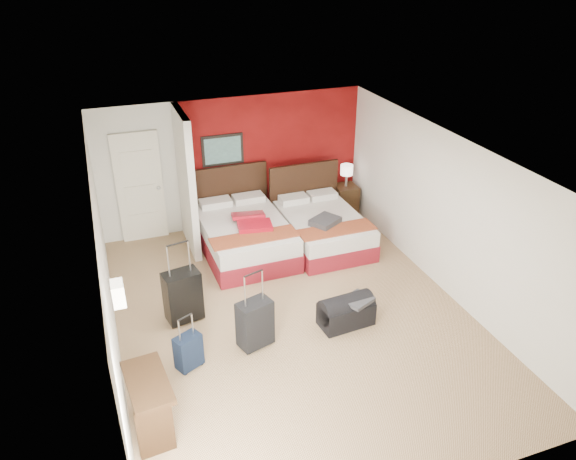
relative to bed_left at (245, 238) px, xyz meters
name	(u,v)px	position (x,y,z in m)	size (l,w,h in m)	color
ground	(293,315)	(0.15, -2.03, -0.31)	(6.50, 6.50, 0.00)	tan
room_walls	(175,214)	(-1.25, -0.61, 0.95)	(5.02, 6.52, 2.50)	silver
red_accent_panel	(271,159)	(0.90, 1.20, 0.94)	(3.50, 0.04, 2.50)	maroon
partition_wall	(186,182)	(-0.85, 0.58, 0.94)	(0.12, 1.20, 2.50)	silver
entry_door	(140,188)	(-1.60, 1.17, 0.72)	(0.82, 0.06, 2.05)	silver
bed_left	(245,238)	(0.00, 0.00, 0.00)	(1.43, 2.05, 0.61)	silver
bed_right	(323,230)	(1.42, -0.18, -0.02)	(1.32, 1.89, 0.57)	white
red_suitcase_open	(251,221)	(0.10, -0.10, 0.36)	(0.57, 0.79, 0.10)	#A60E1E
jacket_bundle	(325,221)	(1.32, -0.48, 0.32)	(0.48, 0.38, 0.12)	#393A3E
nightstand	(345,200)	(2.34, 0.84, 0.00)	(0.44, 0.44, 0.62)	#321F10
table_lamp	(346,176)	(2.34, 0.84, 0.53)	(0.25, 0.25, 0.44)	white
suitcase_black	(183,298)	(-1.38, -1.58, 0.08)	(0.51, 0.32, 0.77)	black
suitcase_charcoal	(255,325)	(-0.57, -2.50, 0.03)	(0.46, 0.28, 0.68)	black
suitcase_navy	(189,353)	(-1.51, -2.64, -0.07)	(0.34, 0.21, 0.47)	black
duffel_bag	(346,313)	(0.80, -2.49, -0.11)	(0.77, 0.41, 0.39)	black
jacket_draped	(358,300)	(0.95, -2.54, 0.11)	(0.40, 0.34, 0.05)	#35363A
desk	(151,405)	(-2.09, -3.51, 0.05)	(0.43, 0.86, 0.72)	#321E10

